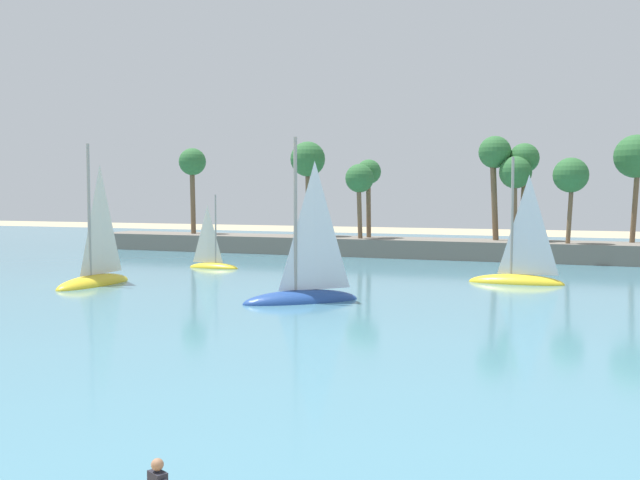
{
  "coord_description": "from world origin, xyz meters",
  "views": [
    {
      "loc": [
        6.87,
        -0.42,
        5.99
      ],
      "look_at": [
        0.03,
        16.62,
        4.86
      ],
      "focal_mm": 40.17,
      "sensor_mm": 36.0,
      "label": 1
    }
  ],
  "objects_px": {
    "sailboat_near_shore": "(304,286)",
    "sailboat_far_left": "(518,271)",
    "sailboat_mid_bay": "(213,261)",
    "sailboat_toward_headland": "(95,271)"
  },
  "relations": [
    {
      "from": "sailboat_mid_bay",
      "to": "sailboat_toward_headland",
      "type": "bearing_deg",
      "value": -97.38
    },
    {
      "from": "sailboat_near_shore",
      "to": "sailboat_far_left",
      "type": "height_order",
      "value": "sailboat_near_shore"
    },
    {
      "from": "sailboat_mid_bay",
      "to": "sailboat_far_left",
      "type": "distance_m",
      "value": 24.54
    },
    {
      "from": "sailboat_toward_headland",
      "to": "sailboat_far_left",
      "type": "height_order",
      "value": "sailboat_toward_headland"
    },
    {
      "from": "sailboat_mid_bay",
      "to": "sailboat_near_shore",
      "type": "bearing_deg",
      "value": -45.17
    },
    {
      "from": "sailboat_near_shore",
      "to": "sailboat_toward_headland",
      "type": "xyz_separation_m",
      "value": [
        -15.94,
        1.86,
        0.02
      ]
    },
    {
      "from": "sailboat_mid_bay",
      "to": "sailboat_far_left",
      "type": "xyz_separation_m",
      "value": [
        24.5,
        -1.32,
        0.24
      ]
    },
    {
      "from": "sailboat_near_shore",
      "to": "sailboat_far_left",
      "type": "bearing_deg",
      "value": 52.1
    },
    {
      "from": "sailboat_mid_bay",
      "to": "sailboat_far_left",
      "type": "relative_size",
      "value": 0.71
    },
    {
      "from": "sailboat_near_shore",
      "to": "sailboat_far_left",
      "type": "relative_size",
      "value": 1.07
    }
  ]
}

